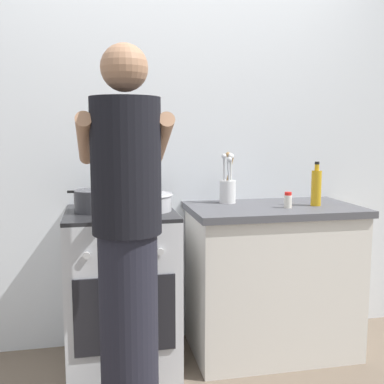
# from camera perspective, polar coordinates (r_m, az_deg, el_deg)

# --- Properties ---
(ground) EXTENTS (6.00, 6.00, 0.00)m
(ground) POSITION_cam_1_polar(r_m,az_deg,el_deg) (2.77, -0.55, -21.35)
(ground) COLOR #6B5B4C
(back_wall) EXTENTS (3.20, 0.10, 2.50)m
(back_wall) POSITION_cam_1_polar(r_m,az_deg,el_deg) (2.96, 1.36, 5.83)
(back_wall) COLOR silver
(back_wall) RESTS_ON ground
(countertop) EXTENTS (1.00, 0.60, 0.90)m
(countertop) POSITION_cam_1_polar(r_m,az_deg,el_deg) (2.87, 9.88, -10.58)
(countertop) COLOR silver
(countertop) RESTS_ON ground
(stove_range) EXTENTS (0.60, 0.62, 0.90)m
(stove_range) POSITION_cam_1_polar(r_m,az_deg,el_deg) (2.68, -8.71, -11.89)
(stove_range) COLOR silver
(stove_range) RESTS_ON ground
(pot) EXTENTS (0.28, 0.22, 0.12)m
(pot) POSITION_cam_1_polar(r_m,az_deg,el_deg) (2.56, -12.07, -1.10)
(pot) COLOR #38383D
(pot) RESTS_ON stove_range
(mixing_bowl) EXTENTS (0.30, 0.30, 0.10)m
(mixing_bowl) POSITION_cam_1_polar(r_m,az_deg,el_deg) (2.56, -5.79, -1.16)
(mixing_bowl) COLOR #B7B7BC
(mixing_bowl) RESTS_ON stove_range
(utensil_crock) EXTENTS (0.10, 0.10, 0.31)m
(utensil_crock) POSITION_cam_1_polar(r_m,az_deg,el_deg) (2.83, 4.48, 0.62)
(utensil_crock) COLOR silver
(utensil_crock) RESTS_ON countertop
(spice_bottle) EXTENTS (0.04, 0.04, 0.09)m
(spice_bottle) POSITION_cam_1_polar(r_m,az_deg,el_deg) (2.70, 11.85, -1.01)
(spice_bottle) COLOR silver
(spice_bottle) RESTS_ON countertop
(oil_bottle) EXTENTS (0.06, 0.06, 0.26)m
(oil_bottle) POSITION_cam_1_polar(r_m,az_deg,el_deg) (2.81, 15.19, 0.59)
(oil_bottle) COLOR gold
(oil_bottle) RESTS_ON countertop
(person) EXTENTS (0.41, 0.50, 1.70)m
(person) POSITION_cam_1_polar(r_m,az_deg,el_deg) (2.03, -8.03, -6.12)
(person) COLOR black
(person) RESTS_ON ground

